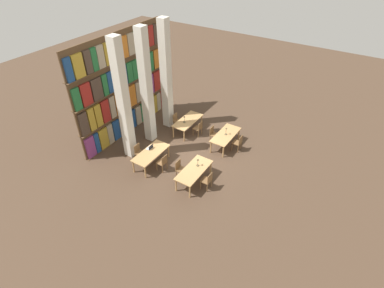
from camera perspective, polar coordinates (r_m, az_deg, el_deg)
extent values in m
plane|color=#4C3828|center=(15.42, -0.37, -1.82)|extent=(40.00, 40.00, 0.00)
cube|color=brown|center=(16.22, -12.96, 10.78)|extent=(6.46, 0.06, 5.50)
cube|color=brown|center=(17.56, -11.76, 2.77)|extent=(6.46, 0.35, 0.03)
cube|color=#84387A|center=(15.71, -18.87, -0.55)|extent=(0.52, 0.20, 1.14)
cube|color=navy|center=(15.91, -17.75, 0.24)|extent=(0.27, 0.20, 1.14)
cube|color=#B7932D|center=(16.14, -16.59, 1.06)|extent=(0.55, 0.20, 1.14)
cube|color=tan|center=(16.38, -15.41, 1.89)|extent=(0.34, 0.20, 1.14)
cube|color=navy|center=(16.63, -14.31, 2.66)|extent=(0.43, 0.20, 1.14)
cube|color=tan|center=(16.96, -12.93, 3.63)|extent=(0.63, 0.20, 1.14)
cube|color=navy|center=(17.33, -11.49, 4.64)|extent=(0.53, 0.20, 1.14)
cube|color=tan|center=(17.66, -10.31, 5.46)|extent=(0.41, 0.20, 1.14)
cube|color=#236B38|center=(17.92, -9.45, 6.05)|extent=(0.33, 0.20, 1.14)
cube|color=maroon|center=(18.16, -8.69, 6.57)|extent=(0.35, 0.20, 1.14)
cube|color=tan|center=(18.41, -7.91, 7.11)|extent=(0.33, 0.20, 1.14)
cube|color=#B7932D|center=(18.65, -7.21, 7.59)|extent=(0.33, 0.20, 1.14)
cube|color=tan|center=(18.89, -6.52, 8.05)|extent=(0.36, 0.20, 1.14)
cube|color=maroon|center=(19.16, -5.81, 8.53)|extent=(0.30, 0.20, 1.14)
cube|color=brown|center=(16.84, -12.33, 6.64)|extent=(6.46, 0.35, 0.03)
cube|color=#47382D|center=(14.93, -20.01, 3.64)|extent=(0.46, 0.20, 1.18)
cube|color=#B7932D|center=(15.16, -18.70, 4.48)|extent=(0.35, 0.20, 1.18)
cube|color=#B7932D|center=(15.38, -17.56, 5.22)|extent=(0.37, 0.20, 1.18)
cube|color=maroon|center=(15.65, -16.27, 6.05)|extent=(0.48, 0.20, 1.18)
cube|color=tan|center=(15.91, -15.05, 6.82)|extent=(0.35, 0.20, 1.18)
cube|color=orange|center=(16.17, -13.95, 7.52)|extent=(0.44, 0.20, 1.18)
cube|color=#84387A|center=(16.44, -12.86, 8.20)|extent=(0.39, 0.20, 1.18)
cube|color=orange|center=(16.77, -11.61, 8.98)|extent=(0.64, 0.20, 1.18)
cube|color=tan|center=(17.13, -10.34, 9.76)|extent=(0.37, 0.20, 1.18)
cube|color=#B7932D|center=(17.45, -9.27, 10.41)|extent=(0.52, 0.20, 1.18)
cube|color=#84387A|center=(17.84, -8.08, 11.14)|extent=(0.56, 0.20, 1.18)
cube|color=maroon|center=(18.26, -6.84, 11.88)|extent=(0.55, 0.20, 1.18)
cube|color=#84387A|center=(18.58, -5.98, 12.39)|extent=(0.19, 0.20, 1.18)
cube|color=brown|center=(16.21, -12.97, 10.83)|extent=(6.46, 0.35, 0.03)
cube|color=#236B38|center=(14.28, -21.22, 7.97)|extent=(0.37, 0.20, 1.07)
cube|color=maroon|center=(14.56, -19.64, 8.89)|extent=(0.55, 0.20, 1.07)
cube|color=#47382D|center=(14.91, -17.80, 9.95)|extent=(0.60, 0.20, 1.07)
cube|color=#236B38|center=(15.20, -16.40, 10.75)|extent=(0.31, 0.20, 1.07)
cube|color=navy|center=(15.40, -15.47, 11.27)|extent=(0.32, 0.20, 1.07)
cube|color=navy|center=(15.72, -14.11, 12.03)|extent=(0.62, 0.20, 1.07)
cube|color=navy|center=(16.03, -12.88, 12.71)|extent=(0.30, 0.20, 1.07)
cube|color=#236B38|center=(16.28, -11.93, 13.23)|extent=(0.38, 0.20, 1.07)
cube|color=#236B38|center=(16.54, -11.00, 13.72)|extent=(0.34, 0.20, 1.07)
cube|color=tan|center=(16.91, -9.74, 14.39)|extent=(0.66, 0.20, 1.07)
cube|color=#236B38|center=(17.38, -8.26, 15.16)|extent=(0.64, 0.20, 1.07)
cube|color=orange|center=(17.85, -6.88, 15.86)|extent=(0.53, 0.20, 1.07)
cube|color=brown|center=(15.68, -13.67, 15.33)|extent=(6.46, 0.35, 0.03)
cube|color=navy|center=(13.72, -22.57, 12.90)|extent=(0.33, 0.20, 1.06)
cube|color=#B7932D|center=(13.98, -20.99, 13.72)|extent=(0.55, 0.20, 1.06)
cube|color=#47382D|center=(14.28, -19.36, 14.54)|extent=(0.37, 0.20, 1.06)
cube|color=#236B38|center=(14.49, -18.29, 15.07)|extent=(0.31, 0.20, 1.06)
cube|color=tan|center=(14.72, -17.17, 15.61)|extent=(0.40, 0.20, 1.06)
cube|color=#B7932D|center=(14.97, -16.00, 16.17)|extent=(0.33, 0.20, 1.06)
cube|color=#84387A|center=(15.23, -14.87, 16.71)|extent=(0.45, 0.20, 1.06)
cube|color=orange|center=(15.63, -13.23, 17.47)|extent=(0.65, 0.20, 1.06)
cube|color=tan|center=(16.03, -11.72, 18.15)|extent=(0.45, 0.20, 1.06)
cube|color=#236B38|center=(16.46, -10.20, 18.82)|extent=(0.67, 0.20, 1.06)
cube|color=orange|center=(16.86, -8.90, 19.37)|extent=(0.32, 0.20, 1.06)
cube|color=maroon|center=(17.14, -8.03, 19.74)|extent=(0.40, 0.20, 1.06)
cube|color=#47382D|center=(17.42, -7.20, 20.08)|extent=(0.27, 0.20, 1.06)
cube|color=#B7932D|center=(17.62, -6.60, 20.33)|extent=(0.23, 0.20, 1.06)
cube|color=silver|center=(14.08, -12.94, 7.75)|extent=(0.45, 0.45, 6.00)
cube|color=silver|center=(15.12, -8.69, 10.39)|extent=(0.45, 0.45, 6.00)
cube|color=silver|center=(16.26, -4.96, 12.64)|extent=(0.45, 0.45, 6.00)
cube|color=tan|center=(13.39, 0.39, -4.97)|extent=(1.99, 0.87, 0.04)
cylinder|color=tan|center=(12.95, -0.44, -9.03)|extent=(0.07, 0.07, 0.69)
cylinder|color=tan|center=(14.09, 3.60, -4.49)|extent=(0.07, 0.07, 0.69)
cylinder|color=tan|center=(13.23, -3.06, -7.83)|extent=(0.07, 0.07, 0.69)
cylinder|color=tan|center=(14.35, 1.12, -3.49)|extent=(0.07, 0.07, 0.69)
cylinder|color=brown|center=(13.40, 1.64, -7.84)|extent=(0.04, 0.04, 0.43)
cylinder|color=brown|center=(13.63, 2.43, -6.94)|extent=(0.04, 0.04, 0.43)
cylinder|color=brown|center=(13.28, 2.91, -8.39)|extent=(0.04, 0.04, 0.43)
cylinder|color=brown|center=(13.51, 3.68, -7.47)|extent=(0.04, 0.04, 0.43)
cube|color=brown|center=(13.29, 2.69, -6.93)|extent=(0.42, 0.40, 0.04)
cube|color=brown|center=(13.07, 3.43, -6.50)|extent=(0.40, 0.03, 0.42)
cylinder|color=brown|center=(14.00, -1.02, -5.47)|extent=(0.04, 0.04, 0.43)
cylinder|color=brown|center=(13.78, -1.85, -6.32)|extent=(0.04, 0.04, 0.43)
cylinder|color=brown|center=(14.14, -2.18, -4.97)|extent=(0.04, 0.04, 0.43)
cylinder|color=brown|center=(13.92, -3.01, -5.80)|extent=(0.04, 0.04, 0.43)
cube|color=brown|center=(13.80, -2.04, -4.91)|extent=(0.42, 0.40, 0.04)
cube|color=brown|center=(13.73, -2.70, -3.91)|extent=(0.40, 0.03, 0.42)
cylinder|color=brown|center=(13.58, 1.10, -4.11)|extent=(0.14, 0.14, 0.01)
cylinder|color=brown|center=(13.47, 1.11, -3.59)|extent=(0.02, 0.02, 0.31)
cone|color=brown|center=(13.35, 1.11, -2.97)|extent=(0.11, 0.11, 0.07)
cube|color=tan|center=(15.63, 6.44, 1.77)|extent=(1.99, 0.87, 0.04)
cylinder|color=tan|center=(15.06, 5.96, -1.47)|extent=(0.07, 0.07, 0.69)
cylinder|color=tan|center=(16.42, 8.92, 1.89)|extent=(0.07, 0.07, 0.69)
cylinder|color=tan|center=(15.31, 3.60, -0.59)|extent=(0.07, 0.07, 0.69)
cylinder|color=tan|center=(16.65, 6.71, 2.65)|extent=(0.07, 0.07, 0.69)
cylinder|color=brown|center=(15.64, 7.63, -0.55)|extent=(0.04, 0.04, 0.43)
cylinder|color=brown|center=(15.91, 8.20, 0.12)|extent=(0.04, 0.04, 0.43)
cylinder|color=brown|center=(15.54, 8.75, -0.96)|extent=(0.04, 0.04, 0.43)
cylinder|color=brown|center=(15.81, 9.31, -0.28)|extent=(0.04, 0.04, 0.43)
cube|color=brown|center=(15.58, 8.55, 0.28)|extent=(0.42, 0.40, 0.04)
cube|color=brown|center=(15.39, 9.25, 0.75)|extent=(0.40, 0.03, 0.42)
cylinder|color=brown|center=(16.23, 5.12, 1.22)|extent=(0.04, 0.04, 0.43)
cylinder|color=brown|center=(15.97, 4.51, 0.58)|extent=(0.04, 0.04, 0.43)
cylinder|color=brown|center=(16.36, 4.08, 1.59)|extent=(0.04, 0.04, 0.43)
cylinder|color=brown|center=(16.10, 3.45, 0.97)|extent=(0.04, 0.04, 0.43)
cube|color=brown|center=(16.03, 4.33, 1.78)|extent=(0.42, 0.40, 0.04)
cube|color=brown|center=(15.97, 3.79, 2.66)|extent=(0.40, 0.03, 0.42)
cylinder|color=brown|center=(15.61, 6.46, 1.85)|extent=(0.14, 0.14, 0.01)
cylinder|color=brown|center=(15.51, 6.50, 2.39)|extent=(0.02, 0.02, 0.34)
cone|color=brown|center=(15.40, 6.55, 3.02)|extent=(0.11, 0.11, 0.07)
cube|color=tan|center=(14.46, -7.83, -1.67)|extent=(1.99, 0.87, 0.04)
cylinder|color=tan|center=(14.00, -8.91, -5.30)|extent=(0.07, 0.07, 0.69)
cylinder|color=tan|center=(15.05, -4.49, -1.39)|extent=(0.07, 0.07, 0.69)
cylinder|color=tan|center=(14.38, -11.10, -4.25)|extent=(0.07, 0.07, 0.69)
cylinder|color=tan|center=(15.41, -6.63, -0.51)|extent=(0.07, 0.07, 0.69)
cylinder|color=brown|center=(14.39, -6.72, -4.34)|extent=(0.04, 0.04, 0.43)
cylinder|color=brown|center=(14.60, -5.86, -3.56)|extent=(0.04, 0.04, 0.43)
cylinder|color=brown|center=(14.23, -5.64, -4.84)|extent=(0.04, 0.04, 0.43)
cylinder|color=brown|center=(14.44, -4.78, -4.04)|extent=(0.04, 0.04, 0.43)
cube|color=brown|center=(14.26, -5.81, -3.47)|extent=(0.42, 0.40, 0.04)
cube|color=brown|center=(14.02, -5.26, -3.02)|extent=(0.40, 0.03, 0.42)
cylinder|color=brown|center=(15.10, -8.80, -2.26)|extent=(0.04, 0.04, 0.43)
cylinder|color=brown|center=(14.90, -9.68, -2.99)|extent=(0.04, 0.04, 0.43)
cylinder|color=brown|center=(15.29, -9.78, -1.82)|extent=(0.04, 0.04, 0.43)
cylinder|color=brown|center=(15.09, -10.66, -2.54)|extent=(0.04, 0.04, 0.43)
cube|color=brown|center=(14.95, -9.82, -1.69)|extent=(0.42, 0.40, 0.04)
cube|color=brown|center=(14.91, -10.45, -0.76)|extent=(0.40, 0.03, 0.42)
cube|color=silver|center=(14.72, -8.12, -0.77)|extent=(0.32, 0.22, 0.01)
cube|color=black|center=(14.60, -7.82, -0.58)|extent=(0.32, 0.01, 0.20)
cube|color=tan|center=(16.68, -0.81, 4.50)|extent=(1.99, 0.87, 0.04)
cylinder|color=tan|center=(16.08, -1.51, 1.56)|extent=(0.07, 0.07, 0.69)
cylinder|color=tan|center=(17.37, 1.84, 4.51)|extent=(0.07, 0.07, 0.69)
cylinder|color=tan|center=(16.42, -3.59, 2.33)|extent=(0.07, 0.07, 0.69)
cylinder|color=tan|center=(17.68, -0.15, 5.17)|extent=(0.07, 0.07, 0.69)
cylinder|color=brown|center=(16.58, 0.21, 2.24)|extent=(0.04, 0.04, 0.43)
cylinder|color=brown|center=(16.83, 0.86, 2.83)|extent=(0.04, 0.04, 0.43)
cylinder|color=brown|center=(16.43, 1.21, 1.88)|extent=(0.04, 0.04, 0.43)
cylinder|color=brown|center=(16.69, 1.86, 2.48)|extent=(0.04, 0.04, 0.43)
cube|color=brown|center=(16.50, 1.04, 3.04)|extent=(0.42, 0.40, 0.04)
cube|color=brown|center=(16.29, 1.61, 3.51)|extent=(0.40, 0.03, 0.42)
cylinder|color=brown|center=(17.27, -1.89, 3.80)|extent=(0.04, 0.04, 0.43)
cylinder|color=brown|center=(17.03, -2.56, 3.24)|extent=(0.04, 0.04, 0.43)
cylinder|color=brown|center=(17.44, -2.82, 4.12)|extent=(0.04, 0.04, 0.43)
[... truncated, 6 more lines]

